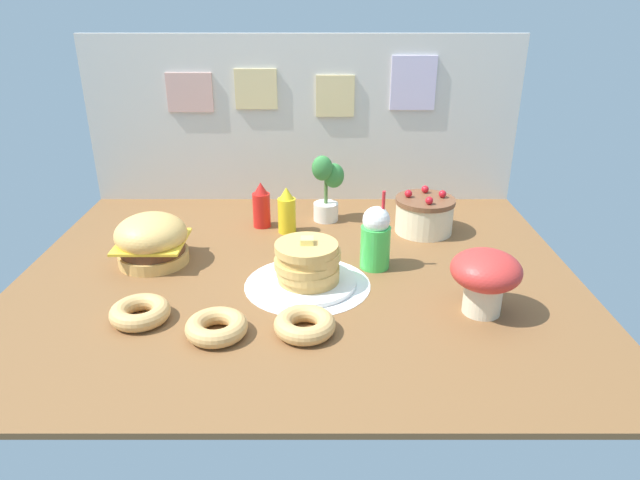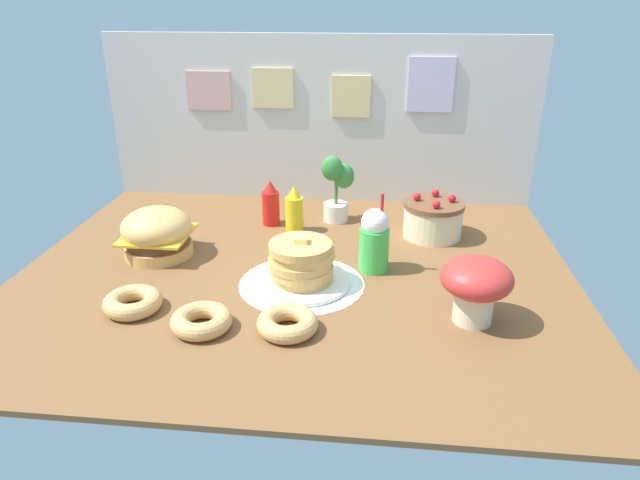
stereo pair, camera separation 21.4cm
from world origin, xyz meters
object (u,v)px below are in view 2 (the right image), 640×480
(burger, at_px, (157,233))
(donut_pink_glaze, at_px, (133,302))
(mustard_bottle, at_px, (294,210))
(potted_plant, at_px, (336,186))
(pancake_stack, at_px, (302,265))
(donut_vanilla, at_px, (287,323))
(cream_soda_cup, at_px, (374,240))
(layer_cake, at_px, (433,219))
(donut_chocolate, at_px, (201,320))
(mushroom_stool, at_px, (476,284))
(ketchup_bottle, at_px, (271,204))

(burger, distance_m, donut_pink_glaze, 0.44)
(burger, height_order, mustard_bottle, mustard_bottle)
(burger, bearing_deg, mustard_bottle, 31.13)
(donut_pink_glaze, height_order, potted_plant, potted_plant)
(pancake_stack, xyz_separation_m, donut_vanilla, (-0.00, -0.32, -0.05))
(cream_soda_cup, bearing_deg, mustard_bottle, 135.72)
(layer_cake, bearing_deg, donut_vanilla, -121.87)
(mustard_bottle, relative_size, donut_chocolate, 1.08)
(donut_vanilla, relative_size, mushroom_stool, 0.85)
(burger, relative_size, pancake_stack, 0.78)
(burger, height_order, donut_chocolate, burger)
(donut_chocolate, bearing_deg, layer_cake, 46.79)
(donut_chocolate, distance_m, donut_vanilla, 0.28)
(donut_vanilla, distance_m, potted_plant, 0.98)
(donut_chocolate, relative_size, mushroom_stool, 0.85)
(layer_cake, bearing_deg, potted_plant, 162.33)
(cream_soda_cup, distance_m, donut_chocolate, 0.73)
(layer_cake, bearing_deg, mushroom_stool, -83.69)
(donut_pink_glaze, distance_m, mushroom_stool, 1.13)
(mushroom_stool, bearing_deg, ketchup_bottle, 136.73)
(layer_cake, height_order, mushroom_stool, mushroom_stool)
(donut_vanilla, bearing_deg, ketchup_bottle, 103.82)
(pancake_stack, distance_m, cream_soda_cup, 0.30)
(ketchup_bottle, relative_size, mustard_bottle, 1.00)
(ketchup_bottle, bearing_deg, donut_chocolate, -93.60)
(donut_pink_glaze, xyz_separation_m, potted_plant, (0.62, 0.89, 0.14))
(donut_pink_glaze, relative_size, donut_vanilla, 1.00)
(donut_pink_glaze, bearing_deg, mushroom_stool, 2.65)
(mustard_bottle, xyz_separation_m, donut_pink_glaze, (-0.44, -0.74, -0.07))
(donut_pink_glaze, relative_size, mushroom_stool, 0.85)
(mustard_bottle, height_order, donut_vanilla, mustard_bottle)
(pancake_stack, distance_m, layer_cake, 0.72)
(donut_vanilla, height_order, mushroom_stool, mushroom_stool)
(pancake_stack, bearing_deg, donut_chocolate, -130.06)
(cream_soda_cup, distance_m, mushroom_stool, 0.47)
(pancake_stack, height_order, mushroom_stool, mushroom_stool)
(donut_chocolate, bearing_deg, burger, 122.90)
(layer_cake, distance_m, cream_soda_cup, 0.44)
(donut_pink_glaze, xyz_separation_m, mushroom_stool, (1.13, 0.05, 0.11))
(potted_plant, bearing_deg, pancake_stack, -96.44)
(cream_soda_cup, bearing_deg, pancake_stack, -149.76)
(donut_pink_glaze, bearing_deg, donut_vanilla, -7.85)
(layer_cake, bearing_deg, donut_pink_glaze, -144.53)
(donut_vanilla, bearing_deg, donut_pink_glaze, 172.15)
(donut_vanilla, height_order, potted_plant, potted_plant)
(cream_soda_cup, xyz_separation_m, donut_pink_glaze, (-0.80, -0.39, -0.09))
(donut_pink_glaze, bearing_deg, layer_cake, 35.47)
(cream_soda_cup, distance_m, donut_vanilla, 0.54)
(mustard_bottle, height_order, donut_pink_glaze, mustard_bottle)
(mustard_bottle, bearing_deg, layer_cake, 0.49)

